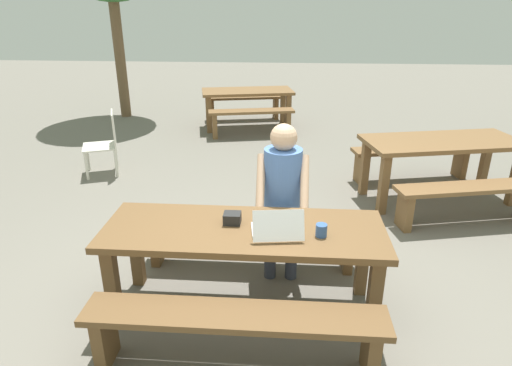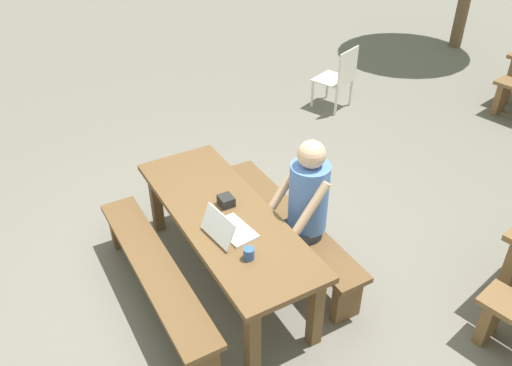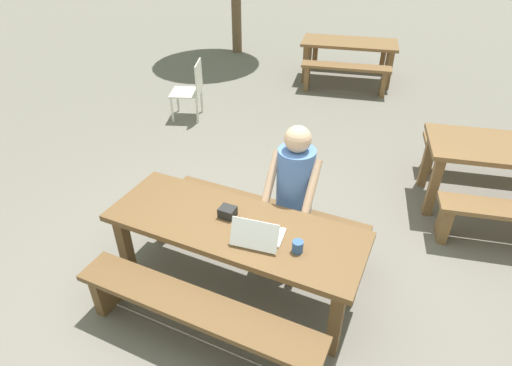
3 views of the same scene
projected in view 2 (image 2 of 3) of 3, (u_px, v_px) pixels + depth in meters
ground_plane at (227, 277)px, 4.55m from camera, size 30.00×30.00×0.00m
picnic_table_front at (225, 223)px, 4.21m from camera, size 2.05×0.73×0.70m
bench_near at (156, 274)px, 4.11m from camera, size 1.91×0.30×0.44m
bench_far at (288, 225)px, 4.61m from camera, size 1.91×0.30×0.44m
laptop at (228, 229)px, 3.91m from camera, size 0.39×0.34×0.22m
small_pouch at (226, 201)px, 4.22m from camera, size 0.13×0.11×0.08m
coffee_mug at (249, 254)px, 3.70m from camera, size 0.08×0.08×0.09m
person_seated at (305, 202)px, 4.16m from camera, size 0.43×0.42×1.32m
plastic_chair at (339, 77)px, 6.98m from camera, size 0.57×0.57×0.86m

